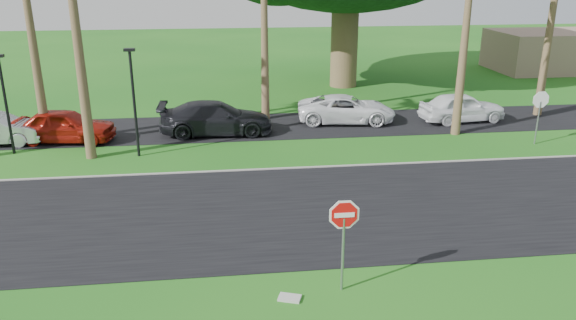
# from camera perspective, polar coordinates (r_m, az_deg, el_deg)

# --- Properties ---
(ground) EXTENTS (120.00, 120.00, 0.00)m
(ground) POSITION_cam_1_polar(r_m,az_deg,el_deg) (17.30, 1.71, -7.83)
(ground) COLOR #195916
(ground) RESTS_ON ground
(road) EXTENTS (120.00, 8.00, 0.02)m
(road) POSITION_cam_1_polar(r_m,az_deg,el_deg) (19.08, 0.80, -5.09)
(road) COLOR black
(road) RESTS_ON ground
(parking_strip) EXTENTS (120.00, 5.00, 0.02)m
(parking_strip) POSITION_cam_1_polar(r_m,az_deg,el_deg) (28.91, -2.03, 3.46)
(parking_strip) COLOR black
(parking_strip) RESTS_ON ground
(curb) EXTENTS (120.00, 0.12, 0.06)m
(curb) POSITION_cam_1_polar(r_m,az_deg,el_deg) (22.80, -0.58, -0.87)
(curb) COLOR gray
(curb) RESTS_ON ground
(stop_sign_near) EXTENTS (1.05, 0.07, 2.62)m
(stop_sign_near) POSITION_cam_1_polar(r_m,az_deg,el_deg) (13.96, 5.69, -6.76)
(stop_sign_near) COLOR gray
(stop_sign_near) RESTS_ON ground
(stop_sign_far) EXTENTS (1.05, 0.07, 2.62)m
(stop_sign_far) POSITION_cam_1_polar(r_m,az_deg,el_deg) (27.99, 24.22, 4.97)
(stop_sign_far) COLOR gray
(stop_sign_far) RESTS_ON ground
(streetlight_left) EXTENTS (0.45, 0.25, 4.34)m
(streetlight_left) POSITION_cam_1_polar(r_m,az_deg,el_deg) (26.89, -26.81, 5.65)
(streetlight_left) COLOR black
(streetlight_left) RESTS_ON ground
(streetlight_right) EXTENTS (0.45, 0.25, 4.64)m
(streetlight_right) POSITION_cam_1_polar(r_m,az_deg,el_deg) (24.55, -15.41, 6.28)
(streetlight_right) COLOR black
(streetlight_right) RESTS_ON ground
(building_far) EXTENTS (10.00, 6.00, 3.00)m
(building_far) POSITION_cam_1_polar(r_m,az_deg,el_deg) (49.36, 25.78, 9.97)
(building_far) COLOR gray
(building_far) RESTS_ON ground
(car_red) EXTENTS (4.74, 2.41, 1.55)m
(car_red) POSITION_cam_1_polar(r_m,az_deg,el_deg) (28.09, -21.72, 3.23)
(car_red) COLOR maroon
(car_red) RESTS_ON ground
(car_dark) EXTENTS (5.50, 2.33, 1.58)m
(car_dark) POSITION_cam_1_polar(r_m,az_deg,el_deg) (27.58, -7.33, 4.22)
(car_dark) COLOR black
(car_dark) RESTS_ON ground
(car_minivan) EXTENTS (5.33, 2.96, 1.41)m
(car_minivan) POSITION_cam_1_polar(r_m,az_deg,el_deg) (29.61, 5.95, 5.14)
(car_minivan) COLOR white
(car_minivan) RESTS_ON ground
(car_pickup) EXTENTS (4.64, 2.27, 1.52)m
(car_pickup) POSITION_cam_1_polar(r_m,az_deg,el_deg) (31.01, 17.26, 5.12)
(car_pickup) COLOR white
(car_pickup) RESTS_ON ground
(utility_slab) EXTENTS (0.64, 0.51, 0.06)m
(utility_slab) POSITION_cam_1_polar(r_m,az_deg,el_deg) (14.37, 0.16, -13.83)
(utility_slab) COLOR #A8A8A0
(utility_slab) RESTS_ON ground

